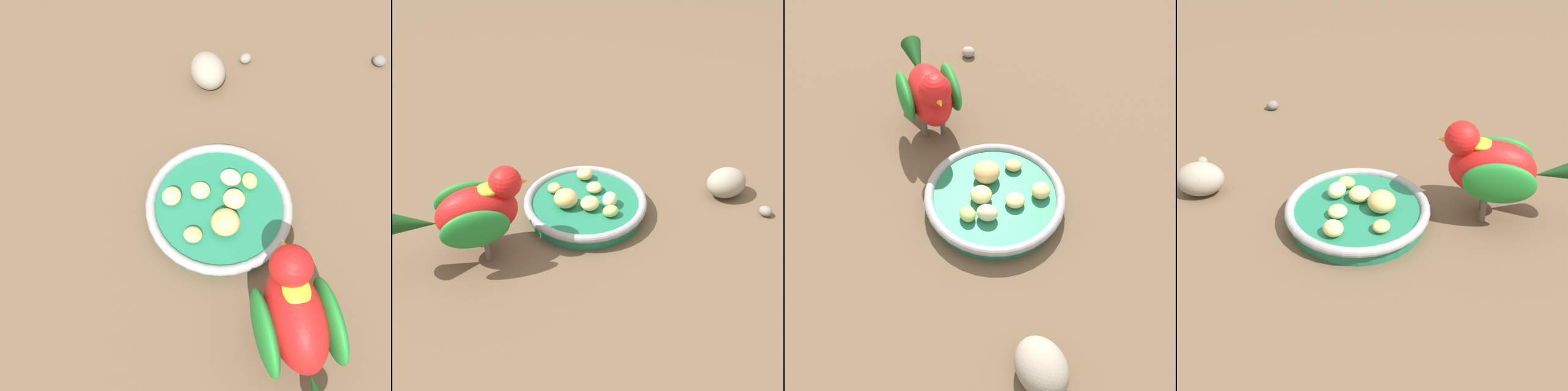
# 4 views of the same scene
# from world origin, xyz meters

# --- Properties ---
(ground_plane) EXTENTS (4.00, 4.00, 0.00)m
(ground_plane) POSITION_xyz_m (0.00, 0.00, 0.00)
(ground_plane) COLOR brown
(feeding_bowl) EXTENTS (0.21, 0.21, 0.03)m
(feeding_bowl) POSITION_xyz_m (0.03, 0.03, 0.02)
(feeding_bowl) COLOR #1E7251
(feeding_bowl) RESTS_ON ground_plane
(apple_piece_0) EXTENTS (0.04, 0.04, 0.02)m
(apple_piece_0) POSITION_xyz_m (0.05, -0.01, 0.04)
(apple_piece_0) COLOR beige
(apple_piece_0) RESTS_ON feeding_bowl
(apple_piece_1) EXTENTS (0.04, 0.04, 0.02)m
(apple_piece_1) POSITION_xyz_m (0.08, 0.07, 0.03)
(apple_piece_1) COLOR #E5C67F
(apple_piece_1) RESTS_ON feeding_bowl
(apple_piece_2) EXTENTS (0.05, 0.05, 0.03)m
(apple_piece_2) POSITION_xyz_m (0.00, 0.05, 0.04)
(apple_piece_2) COLOR tan
(apple_piece_2) RESTS_ON feeding_bowl
(apple_piece_3) EXTENTS (0.03, 0.03, 0.01)m
(apple_piece_3) POSITION_xyz_m (0.02, 0.09, 0.03)
(apple_piece_3) COLOR tan
(apple_piece_3) RESTS_ON feeding_bowl
(apple_piece_4) EXTENTS (0.04, 0.04, 0.02)m
(apple_piece_4) POSITION_xyz_m (0.06, 0.03, 0.03)
(apple_piece_4) COLOR #E5C67F
(apple_piece_4) RESTS_ON feeding_bowl
(apple_piece_5) EXTENTS (0.04, 0.04, 0.02)m
(apple_piece_5) POSITION_xyz_m (0.02, 0.01, 0.03)
(apple_piece_5) COLOR #E5C67F
(apple_piece_5) RESTS_ON feeding_bowl
(apple_piece_6) EXTENTS (0.03, 0.03, 0.02)m
(apple_piece_6) POSITION_xyz_m (0.02, -0.03, 0.03)
(apple_piece_6) COLOR #B2CC66
(apple_piece_6) RESTS_ON feeding_bowl
(parrot) EXTENTS (0.19, 0.15, 0.15)m
(parrot) POSITION_xyz_m (-0.15, 0.09, 0.09)
(parrot) COLOR #59544C
(parrot) RESTS_ON ground_plane
(rock_large) EXTENTS (0.09, 0.08, 0.05)m
(rock_large) POSITION_xyz_m (0.22, -0.14, 0.03)
(rock_large) COLOR gray
(rock_large) RESTS_ON ground_plane
(pebble_0) EXTENTS (0.02, 0.02, 0.02)m
(pebble_0) POSITION_xyz_m (0.21, -0.22, 0.01)
(pebble_0) COLOR gray
(pebble_0) RESTS_ON ground_plane
(pebble_2) EXTENTS (0.03, 0.02, 0.02)m
(pebble_2) POSITION_xyz_m (0.04, -0.38, 0.01)
(pebble_2) COLOR slate
(pebble_2) RESTS_ON ground_plane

